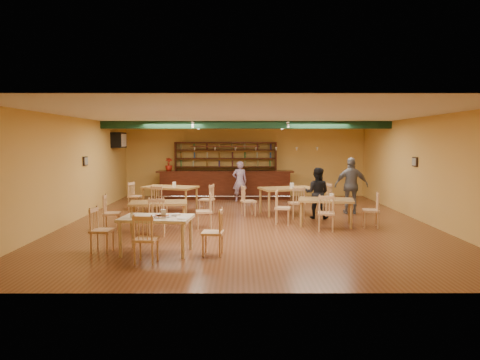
{
  "coord_description": "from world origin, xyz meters",
  "views": [
    {
      "loc": [
        -0.24,
        -12.49,
        2.3
      ],
      "look_at": [
        -0.22,
        0.6,
        1.15
      ],
      "focal_mm": 32.91,
      "sensor_mm": 36.0,
      "label": 1
    }
  ],
  "objects_px": {
    "dining_table_a": "(170,199)",
    "patron_bar": "(240,181)",
    "dining_table_c": "(159,216)",
    "patron_right_a": "(317,193)",
    "dining_table_b": "(287,201)",
    "near_table": "(157,235)",
    "bar_counter": "(225,185)",
    "dining_table_d": "(326,212)"
  },
  "relations": [
    {
      "from": "dining_table_a",
      "to": "patron_bar",
      "type": "bearing_deg",
      "value": 65.76
    },
    {
      "from": "dining_table_c",
      "to": "patron_right_a",
      "type": "relative_size",
      "value": 0.96
    },
    {
      "from": "dining_table_b",
      "to": "near_table",
      "type": "distance_m",
      "value": 5.92
    },
    {
      "from": "dining_table_a",
      "to": "dining_table_c",
      "type": "bearing_deg",
      "value": -69.2
    },
    {
      "from": "dining_table_c",
      "to": "patron_right_a",
      "type": "distance_m",
      "value": 4.77
    },
    {
      "from": "bar_counter",
      "to": "dining_table_d",
      "type": "distance_m",
      "value": 6.45
    },
    {
      "from": "bar_counter",
      "to": "near_table",
      "type": "height_order",
      "value": "bar_counter"
    },
    {
      "from": "near_table",
      "to": "dining_table_d",
      "type": "bearing_deg",
      "value": 42.03
    },
    {
      "from": "dining_table_b",
      "to": "patron_bar",
      "type": "relative_size",
      "value": 1.08
    },
    {
      "from": "dining_table_c",
      "to": "dining_table_d",
      "type": "bearing_deg",
      "value": -0.12
    },
    {
      "from": "patron_bar",
      "to": "patron_right_a",
      "type": "height_order",
      "value": "patron_bar"
    },
    {
      "from": "patron_bar",
      "to": "dining_table_c",
      "type": "bearing_deg",
      "value": 60.23
    },
    {
      "from": "dining_table_d",
      "to": "near_table",
      "type": "distance_m",
      "value": 5.06
    },
    {
      "from": "near_table",
      "to": "bar_counter",
      "type": "bearing_deg",
      "value": 88.17
    },
    {
      "from": "dining_table_a",
      "to": "near_table",
      "type": "xyz_separation_m",
      "value": [
        0.56,
        -5.4,
        -0.04
      ]
    },
    {
      "from": "dining_table_a",
      "to": "dining_table_b",
      "type": "distance_m",
      "value": 3.82
    },
    {
      "from": "near_table",
      "to": "patron_bar",
      "type": "distance_m",
      "value": 8.12
    },
    {
      "from": "dining_table_b",
      "to": "dining_table_c",
      "type": "relative_size",
      "value": 1.14
    },
    {
      "from": "patron_right_a",
      "to": "bar_counter",
      "type": "bearing_deg",
      "value": -37.51
    },
    {
      "from": "bar_counter",
      "to": "dining_table_a",
      "type": "relative_size",
      "value": 3.26
    },
    {
      "from": "patron_right_a",
      "to": "dining_table_d",
      "type": "bearing_deg",
      "value": 112.47
    },
    {
      "from": "bar_counter",
      "to": "dining_table_c",
      "type": "xyz_separation_m",
      "value": [
        -1.55,
        -6.3,
        -0.2
      ]
    },
    {
      "from": "patron_bar",
      "to": "patron_right_a",
      "type": "bearing_deg",
      "value": 113.05
    },
    {
      "from": "bar_counter",
      "to": "patron_bar",
      "type": "height_order",
      "value": "patron_bar"
    },
    {
      "from": "dining_table_b",
      "to": "patron_bar",
      "type": "distance_m",
      "value": 3.34
    },
    {
      "from": "dining_table_c",
      "to": "patron_right_a",
      "type": "bearing_deg",
      "value": 13.89
    },
    {
      "from": "dining_table_c",
      "to": "near_table",
      "type": "xyz_separation_m",
      "value": [
        0.41,
        -2.45,
        0.01
      ]
    },
    {
      "from": "dining_table_d",
      "to": "patron_right_a",
      "type": "xyz_separation_m",
      "value": [
        -0.04,
        1.16,
        0.4
      ]
    },
    {
      "from": "patron_bar",
      "to": "patron_right_a",
      "type": "xyz_separation_m",
      "value": [
        2.31,
        -3.76,
        -0.01
      ]
    },
    {
      "from": "bar_counter",
      "to": "dining_table_d",
      "type": "height_order",
      "value": "bar_counter"
    },
    {
      "from": "bar_counter",
      "to": "patron_bar",
      "type": "xyz_separation_m",
      "value": [
        0.58,
        -0.83,
        0.21
      ]
    },
    {
      "from": "near_table",
      "to": "patron_right_a",
      "type": "height_order",
      "value": "patron_right_a"
    },
    {
      "from": "dining_table_c",
      "to": "bar_counter",
      "type": "bearing_deg",
      "value": 68.97
    },
    {
      "from": "dining_table_c",
      "to": "near_table",
      "type": "distance_m",
      "value": 2.48
    },
    {
      "from": "bar_counter",
      "to": "patron_right_a",
      "type": "relative_size",
      "value": 3.57
    },
    {
      "from": "dining_table_a",
      "to": "dining_table_b",
      "type": "height_order",
      "value": "dining_table_b"
    },
    {
      "from": "bar_counter",
      "to": "patron_bar",
      "type": "relative_size",
      "value": 3.51
    },
    {
      "from": "bar_counter",
      "to": "dining_table_a",
      "type": "distance_m",
      "value": 3.76
    },
    {
      "from": "dining_table_d",
      "to": "patron_bar",
      "type": "distance_m",
      "value": 5.47
    },
    {
      "from": "bar_counter",
      "to": "dining_table_b",
      "type": "distance_m",
      "value": 4.33
    },
    {
      "from": "dining_table_a",
      "to": "dining_table_d",
      "type": "xyz_separation_m",
      "value": [
        4.64,
        -2.39,
        -0.05
      ]
    },
    {
      "from": "dining_table_a",
      "to": "patron_bar",
      "type": "relative_size",
      "value": 1.08
    }
  ]
}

